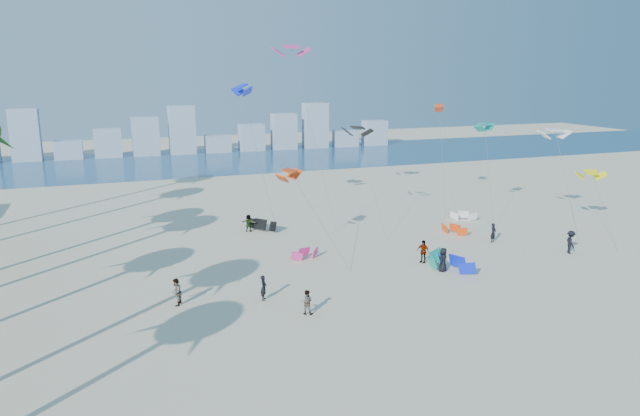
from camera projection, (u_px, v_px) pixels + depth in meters
name	position (u px, v px, depth m)	size (l,w,h in m)	color
ground	(375.00, 374.00, 28.39)	(220.00, 220.00, 0.00)	beige
ocean	(183.00, 162.00, 94.23)	(220.00, 220.00, 0.00)	navy
kitesurfer_near	(264.00, 288.00, 37.45)	(0.60, 0.39, 1.63)	black
kitesurfer_mid	(307.00, 302.00, 35.25)	(0.74, 0.58, 1.53)	gray
kitesurfers_far	(401.00, 248.00, 45.70)	(31.95, 16.64, 1.88)	black
grounded_kites	(390.00, 241.00, 48.77)	(22.80, 19.03, 1.06)	#E8338D
flying_kites	(388.00, 112.00, 52.84)	(31.50, 20.75, 17.14)	#FF430D
distant_skyline	(167.00, 137.00, 102.28)	(85.00, 3.00, 8.40)	#9EADBF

